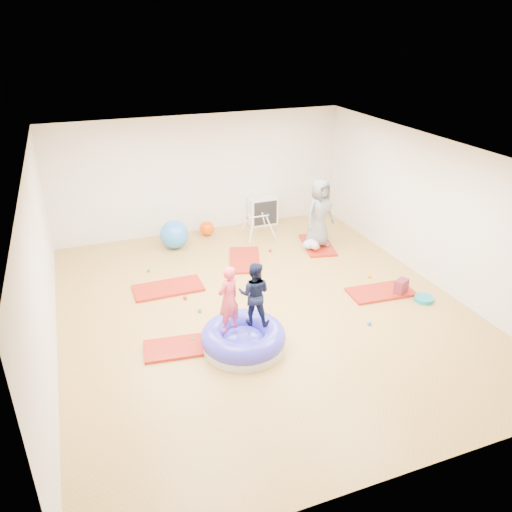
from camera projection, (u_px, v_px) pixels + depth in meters
name	position (u px, v px, depth m)	size (l,w,h in m)	color
room	(262.00, 236.00, 8.44)	(7.01, 8.01, 2.81)	#BD8740
gym_mat_front_left	(182.00, 347.00, 7.91)	(1.19, 0.60, 0.05)	red
gym_mat_mid_left	(168.00, 288.00, 9.64)	(1.31, 0.66, 0.05)	red
gym_mat_center_back	(245.00, 260.00, 10.77)	(1.26, 0.63, 0.05)	red
gym_mat_right	(381.00, 292.00, 9.50)	(1.23, 0.62, 0.05)	red
gym_mat_rear_right	(317.00, 245.00, 11.49)	(1.24, 0.62, 0.05)	red
inflatable_cushion	(243.00, 339.00, 7.87)	(1.35, 1.35, 0.42)	silver
child_pink	(228.00, 296.00, 7.54)	(0.40, 0.26, 1.10)	#E73F56
child_navy	(254.00, 291.00, 7.73)	(0.51, 0.40, 1.05)	black
adult_caregiver	(319.00, 213.00, 11.08)	(0.76, 0.49, 1.55)	slate
infant	(312.00, 244.00, 11.17)	(0.40, 0.40, 0.23)	#A9BDEC
ball_pit_balls	(248.00, 292.00, 9.47)	(4.22, 3.42, 0.08)	blue
exercise_ball_blue	(174.00, 235.00, 11.28)	(0.65, 0.65, 0.65)	blue
exercise_ball_orange	(207.00, 228.00, 12.00)	(0.35, 0.35, 0.35)	#EA4900
infant_play_gym	(258.00, 223.00, 11.83)	(0.70, 0.66, 0.53)	silver
cube_shelf	(263.00, 211.00, 12.58)	(0.71, 0.35, 0.71)	silver
balance_disc	(424.00, 299.00, 9.24)	(0.35, 0.35, 0.08)	#0F7F9B
backpack	(401.00, 287.00, 9.40)	(0.27, 0.17, 0.31)	#AC1B34
yellow_toy	(249.00, 344.00, 7.99)	(0.19, 0.19, 0.03)	#F99700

